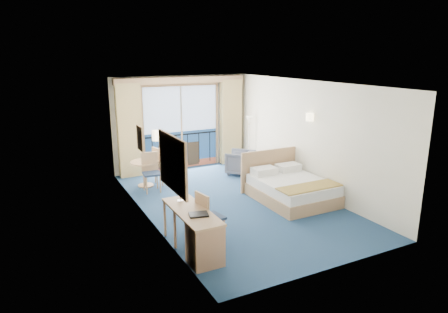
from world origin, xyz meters
TOP-DOWN VIEW (x-y plane):
  - floor at (0.00, 0.00)m, footprint 6.50×6.50m
  - room_walls at (0.00, 0.00)m, footprint 4.04×6.54m
  - balcony_door at (-0.01, 3.22)m, footprint 2.36×0.03m
  - curtain_left at (-1.55, 3.07)m, footprint 0.65×0.22m
  - curtain_right at (1.55, 3.07)m, footprint 0.65×0.22m
  - pelmet at (0.00, 3.10)m, footprint 3.80×0.25m
  - mirror at (-1.97, -1.50)m, footprint 0.05×1.25m
  - wall_print at (-1.97, 0.45)m, footprint 0.04×0.42m
  - sconce_left at (-1.94, -0.60)m, footprint 0.18×0.18m
  - sconce_right at (1.94, -0.15)m, footprint 0.18×0.18m
  - bed at (1.24, -0.44)m, footprint 1.61×1.91m
  - nightstand at (1.75, 0.67)m, footprint 0.45×0.43m
  - phone at (1.75, 0.64)m, footprint 0.22×0.18m
  - armchair at (1.22, 1.88)m, footprint 1.02×1.02m
  - floor_lamp at (1.81, 2.41)m, footprint 0.21×0.21m
  - desk at (-1.72, -2.09)m, footprint 0.54×1.56m
  - desk_chair at (-1.36, -1.53)m, footprint 0.48×0.47m
  - folder at (-1.70, -1.92)m, footprint 0.36×0.30m
  - desk_lamp at (-1.75, -1.22)m, footprint 0.11×0.11m
  - round_table at (-1.46, 2.06)m, footprint 0.72×0.72m
  - table_chair_a at (-1.03, 2.05)m, footprint 0.52×0.51m
  - table_chair_b at (-1.43, 1.65)m, footprint 0.44×0.45m

SIDE VIEW (x-z plane):
  - floor at x=0.00m, z-range 0.00..0.00m
  - bed at x=1.24m, z-range -0.22..0.79m
  - nightstand at x=1.75m, z-range 0.00..0.59m
  - armchair at x=1.22m, z-range 0.00..0.67m
  - desk at x=-1.72m, z-range 0.04..0.77m
  - round_table at x=-1.46m, z-range 0.17..0.82m
  - desk_chair at x=-1.36m, z-range 0.06..1.01m
  - table_chair_b at x=-1.43m, z-range 0.06..1.02m
  - table_chair_a at x=-1.03m, z-range 0.06..1.03m
  - phone at x=1.75m, z-range 0.59..0.68m
  - folder at x=-1.70m, z-range 0.73..0.76m
  - desk_lamp at x=-1.75m, z-range 0.83..1.23m
  - balcony_door at x=-0.01m, z-range -0.12..2.40m
  - floor_lamp at x=1.81m, z-range 0.39..1.92m
  - curtain_left at x=-1.55m, z-range 0.00..2.55m
  - curtain_right at x=1.55m, z-range 0.00..2.55m
  - mirror at x=-1.97m, z-range 1.08..2.03m
  - wall_print at x=-1.97m, z-range 1.34..1.86m
  - room_walls at x=0.00m, z-range 0.42..3.14m
  - sconce_left at x=-1.94m, z-range 1.76..1.94m
  - sconce_right at x=1.94m, z-range 1.76..1.94m
  - pelmet at x=0.00m, z-range 2.49..2.67m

